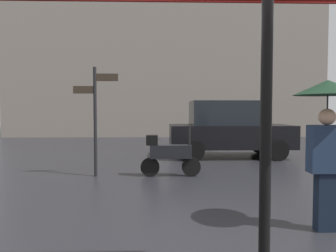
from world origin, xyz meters
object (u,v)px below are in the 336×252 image
(pedestrian_with_umbrella, at_px, (328,120))
(street_signpost, at_px, (95,110))
(parked_car_left, at_px, (228,129))
(parked_scooter, at_px, (169,154))

(pedestrian_with_umbrella, bearing_deg, street_signpost, -137.88)
(street_signpost, bearing_deg, parked_car_left, 39.10)
(parked_scooter, bearing_deg, parked_car_left, 55.92)
(pedestrian_with_umbrella, xyz_separation_m, street_signpost, (-3.76, 3.72, 0.13))
(street_signpost, bearing_deg, pedestrian_with_umbrella, -44.65)
(parked_scooter, bearing_deg, pedestrian_with_umbrella, -62.19)
(parked_car_left, bearing_deg, parked_scooter, 54.48)
(parked_scooter, bearing_deg, street_signpost, 176.90)
(pedestrian_with_umbrella, distance_m, parked_car_left, 6.93)
(pedestrian_with_umbrella, relative_size, street_signpost, 0.76)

